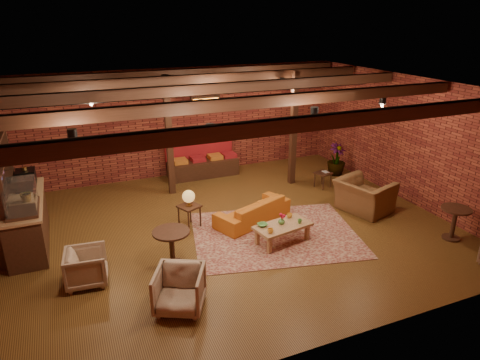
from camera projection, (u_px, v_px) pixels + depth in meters
name	position (u px, v px, depth m)	size (l,w,h in m)	color
floor	(226.00, 229.00, 9.79)	(10.00, 10.00, 0.00)	#39230E
ceiling	(225.00, 88.00, 8.64)	(10.00, 8.00, 0.02)	black
wall_back	(177.00, 123.00, 12.66)	(10.00, 0.02, 3.20)	maroon
wall_front	(331.00, 252.00, 5.78)	(10.00, 0.02, 3.20)	maroon
wall_right	(407.00, 139.00, 11.02)	(0.02, 8.00, 3.20)	maroon
ceiling_beams	(225.00, 94.00, 8.68)	(9.80, 6.40, 0.22)	black
ceiling_pipe	(201.00, 93.00, 10.14)	(0.12, 0.12, 9.60)	black
post_left	(169.00, 137.00, 11.24)	(0.16, 0.16, 3.20)	black
post_right	(294.00, 129.00, 11.95)	(0.16, 0.16, 3.20)	black
service_counter	(25.00, 210.00, 8.89)	(0.80, 2.50, 1.60)	black
plant_counter	(27.00, 187.00, 8.95)	(0.35, 0.39, 0.30)	#337F33
shelving_hutch	(0.00, 193.00, 8.69)	(0.52, 2.00, 2.40)	black
banquette	(203.00, 160.00, 12.88)	(2.10, 0.70, 1.00)	maroon
service_sign	(206.00, 102.00, 11.83)	(0.86, 0.06, 0.30)	orange
ceiling_spotlights	(225.00, 105.00, 8.76)	(6.40, 4.40, 0.28)	black
rug	(275.00, 234.00, 9.57)	(3.59, 2.75, 0.01)	maroon
sofa	(253.00, 210.00, 10.09)	(1.92, 0.75, 0.56)	#B35C18
coffee_table	(282.00, 227.00, 9.10)	(1.32, 0.83, 0.67)	brown
side_table_lamp	(189.00, 199.00, 9.67)	(0.57, 0.57, 0.91)	black
round_table_left	(172.00, 242.00, 8.22)	(0.72, 0.72, 0.75)	black
armchair_a	(86.00, 265.00, 7.72)	(0.71, 0.66, 0.73)	beige
armchair_b	(179.00, 288.00, 7.02)	(0.78, 0.73, 0.80)	beige
armchair_right	(365.00, 191.00, 10.54)	(1.24, 0.80, 1.08)	brown
side_table_book	(323.00, 174.00, 12.05)	(0.50, 0.50, 0.46)	black
round_table_right	(455.00, 218.00, 9.22)	(0.63, 0.63, 0.73)	black
plant_tall	(339.00, 128.00, 12.65)	(1.64, 1.64, 2.92)	#4C7F4C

